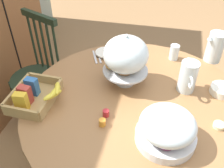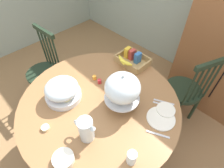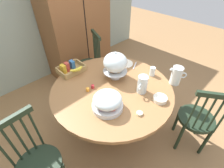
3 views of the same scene
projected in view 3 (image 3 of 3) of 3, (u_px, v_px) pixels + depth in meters
The scene contains 22 objects.
ground_plane at pixel (115, 128), 2.30m from camera, with size 10.00×10.00×0.00m, color #997047.
wall_back at pixel (29, 3), 2.48m from camera, with size 4.80×0.06×2.60m, color #9EAD9E.
wooden_armoire at pixel (76, 21), 2.80m from camera, with size 1.18×0.60×1.96m.
dining_table at pixel (112, 99), 1.95m from camera, with size 1.35×1.35×0.74m.
windsor_chair_near_window at pixel (38, 164), 1.46m from camera, with size 0.40×0.40×0.97m.
windsor_chair_by_cabinet at pixel (197, 120), 1.84m from camera, with size 0.46×0.46×0.97m.
windsor_chair_facing_door at pixel (90, 65), 2.71m from camera, with size 0.43×0.43×0.97m.
pastry_stand_with_dome at pixel (115, 63), 1.85m from camera, with size 0.28×0.28×0.34m.
fruit_platter_covered at pixel (107, 102), 1.54m from camera, with size 0.30×0.30×0.18m.
orange_juice_pitcher at pixel (176, 76), 1.83m from camera, with size 0.14×0.17×0.21m.
milk_pitcher at pixel (142, 85), 1.72m from camera, with size 0.19×0.11×0.20m.
cereal_basket at pixel (71, 69), 2.04m from camera, with size 0.32×0.30×0.12m.
china_plate_large at pixel (125, 64), 2.20m from camera, with size 0.22×0.22×0.01m, color white.
china_plate_small at pixel (119, 61), 2.23m from camera, with size 0.15×0.15×0.01m, color white.
cereal_bowl at pixel (160, 99), 1.66m from camera, with size 0.14×0.14×0.04m, color white.
drinking_glass at pixel (152, 71), 1.98m from camera, with size 0.06×0.06×0.11m, color silver.
butter_dish at pixel (140, 113), 1.53m from camera, with size 0.06×0.06×0.02m, color beige.
jam_jar_strawberry at pixel (93, 87), 1.81m from camera, with size 0.04×0.04×0.04m, color #B7282D.
jam_jar_apricot at pixel (88, 90), 1.77m from camera, with size 0.04×0.04×0.04m, color orange.
table_knife at pixel (115, 62), 2.24m from camera, with size 0.17×0.01×0.01m, color silver.
dinner_fork at pixel (113, 61), 2.25m from camera, with size 0.17×0.01×0.01m, color silver.
soup_spoon at pixel (135, 66), 2.17m from camera, with size 0.17×0.01×0.01m, color silver.
Camera 3 is at (-1.00, -0.96, 1.93)m, focal length 26.40 mm.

